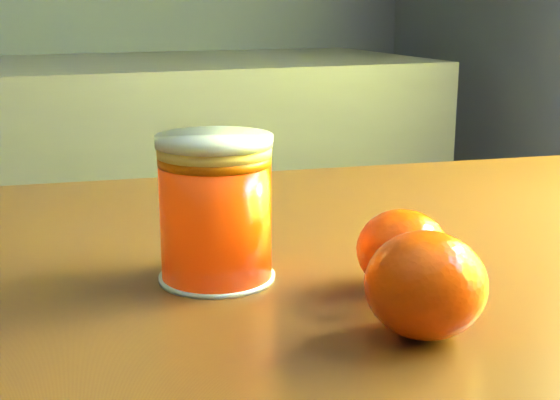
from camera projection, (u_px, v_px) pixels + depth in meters
name	position (u px, v px, depth m)	size (l,w,h in m)	color
table	(425.00, 388.00, 0.65)	(1.18, 0.90, 0.82)	#593216
juice_glass	(216.00, 209.00, 0.58)	(0.09, 0.09, 0.11)	#FF3705
orange_front	(426.00, 285.00, 0.49)	(0.08, 0.08, 0.07)	#E13C04
orange_back	(403.00, 250.00, 0.57)	(0.07, 0.07, 0.06)	#E13C04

